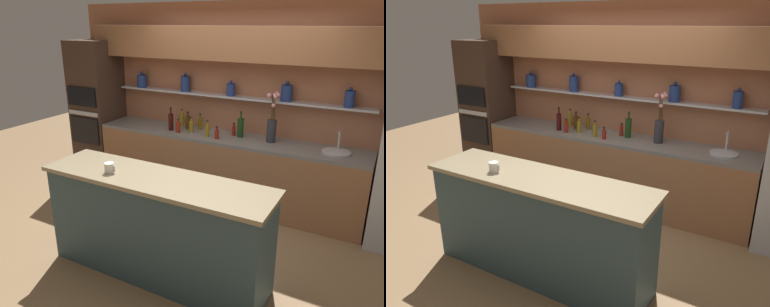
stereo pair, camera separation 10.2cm
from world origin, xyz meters
TOP-DOWN VIEW (x-y plane):
  - ground_plane at (0.00, 0.00)m, footprint 12.00×12.00m
  - back_wall_unit at (-0.00, 1.53)m, footprint 5.20×0.44m
  - back_counter_unit at (-0.11, 1.24)m, footprint 3.65×0.62m
  - island_counter at (0.00, -0.55)m, footprint 2.23×0.61m
  - oven_tower at (-2.28, 1.24)m, footprint 0.64×0.64m
  - flower_vase at (0.50, 1.29)m, footprint 0.16×0.15m
  - sink_fixture at (1.29, 1.25)m, footprint 0.32×0.32m
  - bottle_sauce_0 at (-0.73, 1.10)m, footprint 0.06×0.06m
  - bottle_wine_1 at (-0.88, 1.15)m, footprint 0.07×0.07m
  - bottle_sauce_2 at (-0.15, 1.09)m, footprint 0.06×0.06m
  - bottle_oil_3 at (-0.54, 1.38)m, footprint 0.06×0.06m
  - bottle_oil_4 at (-0.59, 1.20)m, footprint 0.06×0.06m
  - bottle_wine_5 at (0.08, 1.32)m, footprint 0.08×0.08m
  - bottle_oil_6 at (-0.30, 1.12)m, footprint 0.06×0.06m
  - bottle_spirit_7 at (-0.70, 1.32)m, footprint 0.06×0.06m
  - bottle_sauce_8 at (-0.02, 1.33)m, footprint 0.05×0.05m
  - bottle_oil_9 at (-0.86, 1.42)m, footprint 0.06×0.06m
  - coffee_mug at (-0.44, -0.65)m, footprint 0.11×0.09m

SIDE VIEW (x-z plane):
  - ground_plane at x=0.00m, z-range 0.00..0.00m
  - back_counter_unit at x=-0.11m, z-range 0.00..0.92m
  - island_counter at x=0.00m, z-range 0.00..1.02m
  - sink_fixture at x=1.29m, z-range 0.82..1.07m
  - bottle_sauce_2 at x=-0.15m, z-range 0.90..1.07m
  - bottle_sauce_8 at x=-0.02m, z-range 0.91..1.08m
  - bottle_sauce_0 at x=-0.73m, z-range 0.90..1.09m
  - bottle_oil_4 at x=-0.59m, z-range 0.90..1.11m
  - bottle_oil_6 at x=-0.30m, z-range 0.90..1.11m
  - bottle_oil_3 at x=-0.54m, z-range 0.90..1.12m
  - bottle_oil_9 at x=-0.86m, z-range 0.90..1.14m
  - bottle_spirit_7 at x=-0.70m, z-range 0.90..1.15m
  - bottle_wine_1 at x=-0.88m, z-range 0.88..1.21m
  - oven_tower at x=-2.28m, z-range 0.00..2.09m
  - bottle_wine_5 at x=0.08m, z-range 0.88..1.22m
  - coffee_mug at x=-0.44m, z-range 1.02..1.11m
  - flower_vase at x=0.50m, z-range 0.81..1.44m
  - back_wall_unit at x=0.00m, z-range 0.25..2.85m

